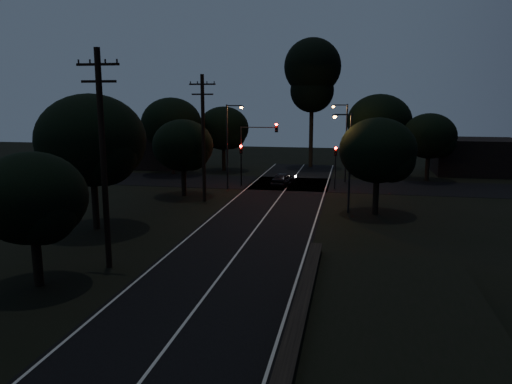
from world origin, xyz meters
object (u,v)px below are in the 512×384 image
(utility_pole_mid, at_px, (103,157))
(car, at_px, (284,179))
(signal_mast, at_px, (258,142))
(streetlight_a, at_px, (229,141))
(signal_right, at_px, (335,160))
(streetlight_c, at_px, (348,156))
(signal_left, at_px, (241,157))
(tall_pine, at_px, (312,75))
(streetlight_b, at_px, (344,137))
(utility_pole_far, at_px, (203,136))

(utility_pole_mid, height_order, car, utility_pole_mid)
(signal_mast, height_order, streetlight_a, streetlight_a)
(signal_right, xyz_separation_m, streetlight_c, (1.23, -9.99, 1.51))
(signal_left, bearing_deg, signal_mast, 0.13)
(signal_left, bearing_deg, car, 11.26)
(tall_pine, height_order, signal_mast, tall_pine)
(signal_mast, distance_m, car, 4.49)
(utility_pole_mid, relative_size, signal_right, 2.68)
(tall_pine, distance_m, signal_mast, 17.04)
(signal_mast, height_order, streetlight_b, streetlight_b)
(utility_pole_mid, bearing_deg, signal_mast, 82.96)
(utility_pole_mid, bearing_deg, car, 77.88)
(car, bearing_deg, signal_right, -176.99)
(tall_pine, bearing_deg, streetlight_b, -68.62)
(tall_pine, relative_size, streetlight_c, 2.11)
(streetlight_c, relative_size, car, 1.90)
(utility_pole_mid, bearing_deg, streetlight_c, 51.74)
(streetlight_a, xyz_separation_m, car, (4.85, 2.81, -3.96))
(signal_mast, height_order, car, signal_mast)
(tall_pine, distance_m, streetlight_b, 13.62)
(signal_left, xyz_separation_m, signal_mast, (1.69, 0.00, 1.50))
(streetlight_b, bearing_deg, streetlight_c, -87.86)
(utility_pole_far, relative_size, streetlight_a, 1.31)
(car, bearing_deg, tall_pine, -83.59)
(streetlight_c, bearing_deg, signal_mast, 131.19)
(streetlight_a, bearing_deg, signal_right, 11.34)
(tall_pine, distance_m, signal_left, 18.17)
(signal_right, distance_m, streetlight_a, 10.26)
(signal_left, relative_size, signal_right, 1.00)
(utility_pole_mid, distance_m, car, 26.88)
(tall_pine, xyz_separation_m, streetlight_b, (4.31, -11.00, -6.77))
(signal_mast, distance_m, streetlight_c, 13.28)
(utility_pole_mid, xyz_separation_m, signal_right, (10.60, 24.99, -2.90))
(utility_pole_mid, xyz_separation_m, streetlight_c, (11.83, 15.00, -1.39))
(utility_pole_mid, xyz_separation_m, utility_pole_far, (0.00, 17.00, -0.25))
(signal_left, height_order, streetlight_a, streetlight_a)
(streetlight_a, height_order, car, streetlight_a)
(tall_pine, distance_m, signal_right, 17.66)
(signal_right, xyz_separation_m, signal_mast, (-7.51, 0.00, 1.50))
(utility_pole_far, relative_size, car, 2.66)
(streetlight_b, height_order, streetlight_c, streetlight_b)
(signal_mast, bearing_deg, tall_pine, 75.38)
(streetlight_a, bearing_deg, utility_pole_mid, -91.73)
(streetlight_a, distance_m, streetlight_c, 13.72)
(signal_right, relative_size, streetlight_b, 0.51)
(streetlight_b, relative_size, streetlight_c, 1.07)
(streetlight_c, bearing_deg, tall_pine, 100.93)
(streetlight_b, bearing_deg, utility_pole_far, -133.30)
(signal_right, distance_m, streetlight_b, 4.45)
(utility_pole_mid, height_order, utility_pole_far, utility_pole_mid)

